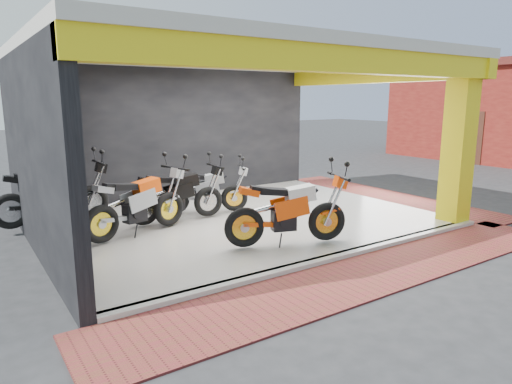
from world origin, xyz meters
The scene contains 16 objects.
ground centered at (0.00, 0.00, 0.00)m, with size 80.00×80.00×0.00m, color #2D2D30.
showroom_floor centered at (0.00, 2.00, 0.05)m, with size 8.00×6.00×0.10m, color white.
showroom_ceiling centered at (0.00, 2.00, 3.60)m, with size 8.40×6.40×0.20m, color beige.
back_wall centered at (0.00, 5.10, 1.75)m, with size 8.20×0.20×3.50m, color black.
left_wall centered at (-4.10, 2.00, 1.75)m, with size 0.20×6.20×3.50m, color black.
corner_column centered at (3.75, -0.75, 1.75)m, with size 0.50×0.50×3.50m, color yellow.
header_beam_front centered at (0.00, -1.00, 3.30)m, with size 8.40×0.30×0.40m, color yellow.
header_beam_right centered at (4.00, 2.00, 3.30)m, with size 0.30×6.40×0.40m, color yellow.
floor_kerb centered at (0.00, -1.02, 0.05)m, with size 8.00×0.20×0.10m, color white.
paver_front centered at (0.00, -1.80, 0.01)m, with size 9.00×1.40×0.03m, color maroon.
paver_right centered at (4.80, 2.00, 0.01)m, with size 1.40×7.00×0.03m, color maroon.
moto_hero centered at (0.37, -0.39, 0.84)m, with size 2.41×0.89×1.47m, color #FF4D0A, non-canonical shape.
moto_row_a centered at (0.13, 2.51, 0.74)m, with size 2.08×0.77×1.27m, color #B0B3B9, non-canonical shape.
moto_row_b centered at (-0.61, 2.40, 0.79)m, with size 2.25×0.83×1.37m, color black, non-canonical shape.
moto_row_c centered at (-1.64, 2.17, 0.83)m, with size 2.38×0.88×1.45m, color #9EA1A5, non-canonical shape.
moto_row_d centered at (-2.80, 3.70, 0.84)m, with size 2.44×0.90×1.49m, color black, non-canonical shape.
Camera 1 is at (-5.24, -6.40, 2.70)m, focal length 32.00 mm.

